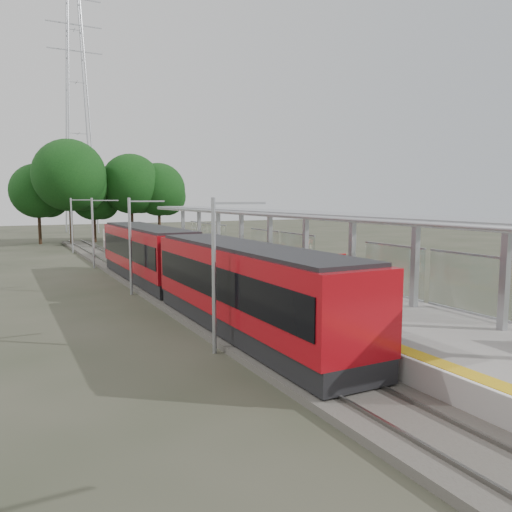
{
  "coord_description": "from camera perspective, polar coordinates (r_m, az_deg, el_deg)",
  "views": [
    {
      "loc": [
        -12.81,
        -8.64,
        5.37
      ],
      "look_at": [
        -0.61,
        14.81,
        2.3
      ],
      "focal_mm": 35.0,
      "sensor_mm": 36.0,
      "label": 1
    }
  ],
  "objects": [
    {
      "name": "canopy",
      "position": [
        28.73,
        2.66,
        4.28
      ],
      "size": [
        3.27,
        38.0,
        3.66
      ],
      "color": "#9EA0A5",
      "rests_on": "platform"
    },
    {
      "name": "end_fence",
      "position": [
        55.23,
        -14.02,
        2.51
      ],
      "size": [
        6.0,
        0.1,
        1.2
      ],
      "primitive_type": "cube",
      "color": "#9EA0A5",
      "rests_on": "platform"
    },
    {
      "name": "info_pillar_near",
      "position": [
        22.21,
        9.75,
        -2.59
      ],
      "size": [
        0.44,
        0.44,
        1.96
      ],
      "rotation": [
        0.0,
        0.0,
        -0.08
      ],
      "color": "beige",
      "rests_on": "platform"
    },
    {
      "name": "bench_mid",
      "position": [
        27.44,
        5.11,
        -1.49
      ],
      "size": [
        0.67,
        1.47,
        0.97
      ],
      "rotation": [
        0.0,
        0.0,
        -0.17
      ],
      "color": "#131051",
      "rests_on": "platform"
    },
    {
      "name": "platform",
      "position": [
        31.75,
        -3.35,
        -2.21
      ],
      "size": [
        6.0,
        50.0,
        1.0
      ],
      "primitive_type": "cube",
      "color": "gray",
      "rests_on": "ground"
    },
    {
      "name": "catenary_masts",
      "position": [
        28.52,
        -14.02,
        1.48
      ],
      "size": [
        2.08,
        48.16,
        5.4
      ],
      "color": "#9EA0A5",
      "rests_on": "ground"
    },
    {
      "name": "pylon",
      "position": [
        83.61,
        -19.74,
        15.63
      ],
      "size": [
        8.0,
        4.0,
        38.0
      ],
      "primitive_type": null,
      "color": "#9EA0A5",
      "rests_on": "ground"
    },
    {
      "name": "info_pillar_far",
      "position": [
        29.91,
        -0.67,
        -0.3
      ],
      "size": [
        0.4,
        0.4,
        1.76
      ],
      "rotation": [
        0.0,
        0.0,
        0.09
      ],
      "color": "beige",
      "rests_on": "platform"
    },
    {
      "name": "train",
      "position": [
        25.31,
        -8.08,
        -0.97
      ],
      "size": [
        2.74,
        27.6,
        3.62
      ],
      "color": "black",
      "rests_on": "ground"
    },
    {
      "name": "bench_far",
      "position": [
        43.36,
        -6.55,
        1.51
      ],
      "size": [
        0.49,
        1.5,
        1.02
      ],
      "rotation": [
        0.0,
        0.0,
        0.03
      ],
      "color": "#131051",
      "rests_on": "platform"
    },
    {
      "name": "trackbed",
      "position": [
        30.28,
        -11.15,
        -3.49
      ],
      "size": [
        3.0,
        70.0,
        0.24
      ],
      "primitive_type": "cube",
      "color": "#59544C",
      "rests_on": "ground"
    },
    {
      "name": "tactile_strip",
      "position": [
        30.73,
        -7.7,
        -1.59
      ],
      "size": [
        0.6,
        50.0,
        0.02
      ],
      "primitive_type": "cube",
      "color": "gold",
      "rests_on": "platform"
    },
    {
      "name": "litter_bin",
      "position": [
        25.15,
        7.01,
        -2.27
      ],
      "size": [
        0.64,
        0.64,
        1.0
      ],
      "primitive_type": "cylinder",
      "rotation": [
        0.0,
        0.0,
        0.38
      ],
      "color": "#9EA0A5",
      "rests_on": "platform"
    },
    {
      "name": "tree_cluster",
      "position": [
        62.0,
        -17.57,
        7.76
      ],
      "size": [
        20.0,
        11.0,
        11.92
      ],
      "color": "#382316",
      "rests_on": "ground"
    }
  ]
}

